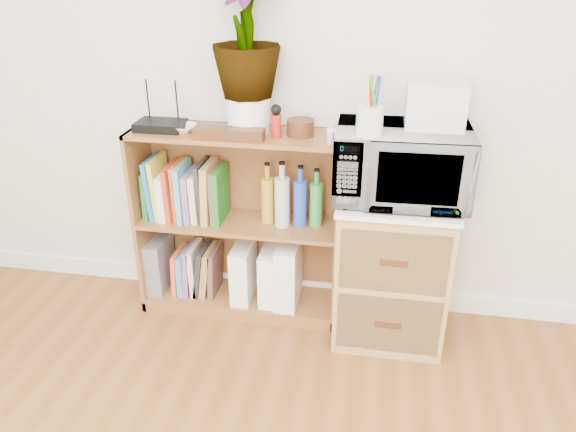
# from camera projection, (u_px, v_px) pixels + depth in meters

# --- Properties ---
(skirting_board) EXTENTS (4.00, 0.02, 0.10)m
(skirting_board) POSITION_uv_depth(u_px,v_px,m) (312.00, 289.00, 3.02)
(skirting_board) COLOR white
(skirting_board) RESTS_ON ground
(bookshelf) EXTENTS (1.00, 0.30, 0.95)m
(bookshelf) POSITION_uv_depth(u_px,v_px,m) (240.00, 225.00, 2.77)
(bookshelf) COLOR brown
(bookshelf) RESTS_ON ground
(wicker_unit) EXTENTS (0.50, 0.45, 0.70)m
(wicker_unit) POSITION_uv_depth(u_px,v_px,m) (391.00, 268.00, 2.64)
(wicker_unit) COLOR #9E7542
(wicker_unit) RESTS_ON ground
(microwave) EXTENTS (0.58, 0.40, 0.31)m
(microwave) POSITION_uv_depth(u_px,v_px,m) (401.00, 164.00, 2.40)
(microwave) COLOR white
(microwave) RESTS_ON wicker_unit
(pen_cup) EXTENTS (0.11, 0.11, 0.12)m
(pen_cup) POSITION_uv_depth(u_px,v_px,m) (370.00, 121.00, 2.23)
(pen_cup) COLOR silver
(pen_cup) RESTS_ON microwave
(small_appliance) EXTENTS (0.24, 0.20, 0.19)m
(small_appliance) POSITION_uv_depth(u_px,v_px,m) (436.00, 104.00, 2.32)
(small_appliance) COLOR silver
(small_appliance) RESTS_ON microwave
(router) EXTENTS (0.22, 0.15, 0.04)m
(router) POSITION_uv_depth(u_px,v_px,m) (160.00, 125.00, 2.59)
(router) COLOR black
(router) RESTS_ON bookshelf
(white_bowl) EXTENTS (0.13, 0.13, 0.03)m
(white_bowl) POSITION_uv_depth(u_px,v_px,m) (182.00, 128.00, 2.56)
(white_bowl) COLOR white
(white_bowl) RESTS_ON bookshelf
(plant_pot) EXTENTS (0.19, 0.19, 0.16)m
(plant_pot) POSITION_uv_depth(u_px,v_px,m) (248.00, 114.00, 2.53)
(plant_pot) COLOR white
(plant_pot) RESTS_ON bookshelf
(potted_plant) EXTENTS (0.31, 0.31, 0.55)m
(potted_plant) POSITION_uv_depth(u_px,v_px,m) (246.00, 32.00, 2.37)
(potted_plant) COLOR #3D752F
(potted_plant) RESTS_ON plant_pot
(trinket_box) EXTENTS (0.31, 0.08, 0.05)m
(trinket_box) POSITION_uv_depth(u_px,v_px,m) (229.00, 134.00, 2.46)
(trinket_box) COLOR #361A0E
(trinket_box) RESTS_ON bookshelf
(kokeshi_doll) EXTENTS (0.05, 0.05, 0.10)m
(kokeshi_doll) POSITION_uv_depth(u_px,v_px,m) (276.00, 126.00, 2.47)
(kokeshi_doll) COLOR #A61814
(kokeshi_doll) RESTS_ON bookshelf
(wooden_bowl) EXTENTS (0.12, 0.12, 0.07)m
(wooden_bowl) POSITION_uv_depth(u_px,v_px,m) (300.00, 127.00, 2.50)
(wooden_bowl) COLOR #331C0D
(wooden_bowl) RESTS_ON bookshelf
(paint_jars) EXTENTS (0.10, 0.04, 0.05)m
(paint_jars) POSITION_uv_depth(u_px,v_px,m) (338.00, 139.00, 2.39)
(paint_jars) COLOR pink
(paint_jars) RESTS_ON bookshelf
(file_box) EXTENTS (0.08, 0.23, 0.28)m
(file_box) POSITION_uv_depth(u_px,v_px,m) (160.00, 263.00, 2.95)
(file_box) COLOR slate
(file_box) RESTS_ON bookshelf
(magazine_holder_left) EXTENTS (0.09, 0.24, 0.29)m
(magazine_holder_left) POSITION_uv_depth(u_px,v_px,m) (244.00, 271.00, 2.87)
(magazine_holder_left) COLOR white
(magazine_holder_left) RESTS_ON bookshelf
(magazine_holder_mid) EXTENTS (0.09, 0.23, 0.29)m
(magazine_holder_mid) POSITION_uv_depth(u_px,v_px,m) (271.00, 274.00, 2.85)
(magazine_holder_mid) COLOR white
(magazine_holder_mid) RESTS_ON bookshelf
(magazine_holder_right) EXTENTS (0.10, 0.26, 0.33)m
(magazine_holder_right) POSITION_uv_depth(u_px,v_px,m) (288.00, 272.00, 2.82)
(magazine_holder_right) COLOR white
(magazine_holder_right) RESTS_ON bookshelf
(cookbooks) EXTENTS (0.39, 0.20, 0.30)m
(cookbooks) POSITION_uv_depth(u_px,v_px,m) (186.00, 192.00, 2.74)
(cookbooks) COLOR #1D6C28
(cookbooks) RESTS_ON bookshelf
(liquor_bottles) EXTENTS (0.30, 0.07, 0.31)m
(liquor_bottles) POSITION_uv_depth(u_px,v_px,m) (290.00, 197.00, 2.65)
(liquor_bottles) COLOR #BB8C23
(liquor_bottles) RESTS_ON bookshelf
(lower_books) EXTENTS (0.23, 0.19, 0.27)m
(lower_books) POSITION_uv_depth(u_px,v_px,m) (198.00, 269.00, 2.93)
(lower_books) COLOR #DC5726
(lower_books) RESTS_ON bookshelf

